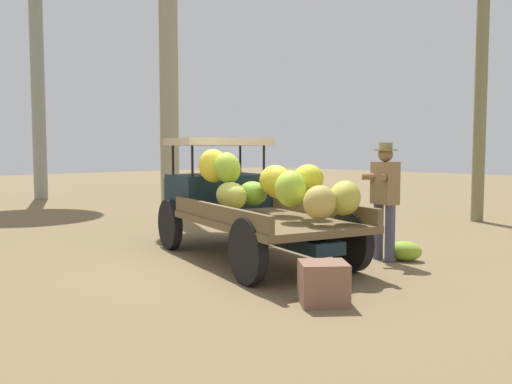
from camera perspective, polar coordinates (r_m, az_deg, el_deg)
The scene contains 5 objects.
ground_plane at distance 8.50m, azimuth -1.97°, elevation -6.95°, with size 60.00×60.00×0.00m, color olive.
truck at distance 8.70m, azimuth -1.41°, elevation -0.57°, with size 4.66×2.63×1.86m.
farmer at distance 8.51m, azimuth 13.04°, elevation -0.18°, with size 0.54×0.50×1.77m.
wooden_crate at distance 6.14m, azimuth 6.93°, elevation -9.26°, with size 0.51×0.46×0.46m, color #865D48.
loose_banana_bunch at distance 8.69m, azimuth 15.02°, elevation -5.86°, with size 0.51×0.38×0.29m, color #93B92E.
Camera 1 is at (-6.29, 5.47, 1.68)m, focal length 38.98 mm.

